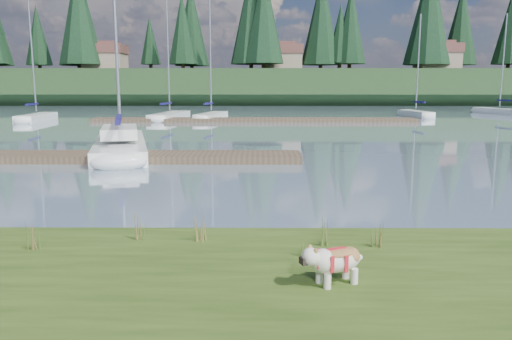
{
  "coord_description": "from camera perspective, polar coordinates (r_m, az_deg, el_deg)",
  "views": [
    {
      "loc": [
        2.39,
        -10.34,
        2.94
      ],
      "look_at": [
        2.33,
        -0.5,
        1.26
      ],
      "focal_mm": 35.0,
      "sensor_mm": 36.0,
      "label": 1
    }
  ],
  "objects": [
    {
      "name": "ground",
      "position": [
        40.52,
        -3.0,
        5.53
      ],
      "size": [
        200.0,
        200.0,
        0.0
      ],
      "primitive_type": "plane",
      "color": "#7E96AB",
      "rests_on": "ground"
    },
    {
      "name": "ridge",
      "position": [
        83.38,
        -1.27,
        9.4
      ],
      "size": [
        200.0,
        20.0,
        5.0
      ],
      "primitive_type": "cube",
      "color": "#1C3218",
      "rests_on": "ground"
    },
    {
      "name": "bulldog",
      "position": [
        6.72,
        9.07,
        -10.02
      ],
      "size": [
        0.91,
        0.61,
        0.54
      ],
      "rotation": [
        0.0,
        0.0,
        3.55
      ],
      "color": "silver",
      "rests_on": "bank"
    },
    {
      "name": "sailboat_main",
      "position": [
        23.57,
        -15.21,
        3.22
      ],
      "size": [
        4.53,
        10.46,
        14.64
      ],
      "rotation": [
        0.0,
        0.0,
        1.82
      ],
      "color": "white",
      "rests_on": "ground"
    },
    {
      "name": "dock_near",
      "position": [
        20.56,
        -17.73,
        1.44
      ],
      "size": [
        16.0,
        2.0,
        0.3
      ],
      "primitive_type": "cube",
      "color": "#4C3D2C",
      "rests_on": "ground"
    },
    {
      "name": "dock_far",
      "position": [
        40.44,
        -0.16,
        5.75
      ],
      "size": [
        26.0,
        2.2,
        0.3
      ],
      "primitive_type": "cube",
      "color": "#4C3D2C",
      "rests_on": "ground"
    },
    {
      "name": "sailboat_bg_0",
      "position": [
        45.9,
        -23.51,
        5.63
      ],
      "size": [
        1.97,
        7.27,
        10.5
      ],
      "rotation": [
        0.0,
        0.0,
        1.65
      ],
      "color": "white",
      "rests_on": "ground"
    },
    {
      "name": "sailboat_bg_1",
      "position": [
        44.72,
        -9.54,
        6.22
      ],
      "size": [
        2.61,
        8.65,
        12.65
      ],
      "rotation": [
        0.0,
        0.0,
        1.46
      ],
      "color": "white",
      "rests_on": "ground"
    },
    {
      "name": "sailboat_bg_2",
      "position": [
        43.8,
        -4.91,
        6.25
      ],
      "size": [
        2.62,
        7.15,
        10.64
      ],
      "rotation": [
        0.0,
        0.0,
        1.39
      ],
      "color": "white",
      "rests_on": "ground"
    },
    {
      "name": "sailboat_bg_4",
      "position": [
        49.39,
        17.52,
        6.23
      ],
      "size": [
        1.94,
        6.32,
        9.38
      ],
      "rotation": [
        0.0,
        0.0,
        1.69
      ],
      "color": "white",
      "rests_on": "ground"
    },
    {
      "name": "sailboat_bg_5",
      "position": [
        57.5,
        25.63,
        6.15
      ],
      "size": [
        3.38,
        7.06,
        10.08
      ],
      "rotation": [
        0.0,
        0.0,
        1.87
      ],
      "color": "white",
      "rests_on": "ground"
    },
    {
      "name": "weed_0",
      "position": [
        8.73,
        -13.05,
        -6.05
      ],
      "size": [
        0.17,
        0.14,
        0.61
      ],
      "color": "#475B23",
      "rests_on": "bank"
    },
    {
      "name": "weed_1",
      "position": [
        8.48,
        -6.25,
        -6.53
      ],
      "size": [
        0.17,
        0.14,
        0.55
      ],
      "color": "#475B23",
      "rests_on": "bank"
    },
    {
      "name": "weed_2",
      "position": [
        8.31,
        8.1,
        -6.93
      ],
      "size": [
        0.17,
        0.14,
        0.54
      ],
      "color": "#475B23",
      "rests_on": "bank"
    },
    {
      "name": "weed_3",
      "position": [
        8.73,
        -24.28,
        -6.56
      ],
      "size": [
        0.17,
        0.14,
        0.65
      ],
      "color": "#475B23",
      "rests_on": "bank"
    },
    {
      "name": "weed_4",
      "position": [
        7.77,
        5.97,
        -8.39
      ],
      "size": [
        0.17,
        0.14,
        0.43
      ],
      "color": "#475B23",
      "rests_on": "bank"
    },
    {
      "name": "weed_5",
      "position": [
        8.31,
        13.71,
        -7.19
      ],
      "size": [
        0.17,
        0.14,
        0.51
      ],
      "color": "#475B23",
      "rests_on": "bank"
    },
    {
      "name": "mud_lip",
      "position": [
        9.51,
        -14.35,
        -8.18
      ],
      "size": [
        60.0,
        0.5,
        0.14
      ],
      "primitive_type": "cube",
      "color": "#33281C",
      "rests_on": "ground"
    },
    {
      "name": "conifer_2",
      "position": [
        83.67,
        -19.55,
        16.44
      ],
      "size": [
        6.6,
        6.6,
        16.05
      ],
      "color": "#382619",
      "rests_on": "ridge"
    },
    {
      "name": "conifer_3",
      "position": [
        83.73,
        -8.43,
        15.63
      ],
      "size": [
        4.84,
        4.84,
        12.25
      ],
      "color": "#382619",
      "rests_on": "ridge"
    },
    {
      "name": "conifer_4",
      "position": [
        77.02,
        0.88,
        17.27
      ],
      "size": [
        6.16,
        6.16,
        15.1
      ],
      "color": "#382619",
      "rests_on": "ridge"
    },
    {
      "name": "conifer_5",
      "position": [
        81.71,
        9.61,
        15.11
      ],
      "size": [
        3.96,
        3.96,
        10.35
      ],
      "color": "#382619",
      "rests_on": "ridge"
    },
    {
      "name": "conifer_6",
      "position": [
        83.16,
        19.18,
        16.82
      ],
      "size": [
        7.04,
        7.04,
        17.0
      ],
      "color": "#382619",
      "rests_on": "ridge"
    },
    {
      "name": "conifer_7",
      "position": [
        90.94,
        27.14,
        14.5
      ],
      "size": [
        5.28,
        5.28,
        13.2
      ],
      "color": "#382619",
      "rests_on": "ridge"
    },
    {
      "name": "house_0",
      "position": [
        84.08,
        -16.87,
        12.27
      ],
      "size": [
        6.3,
        5.3,
        4.65
      ],
      "color": "gray",
      "rests_on": "ridge"
    },
    {
      "name": "house_1",
      "position": [
        81.54,
        3.01,
        12.76
      ],
      "size": [
        6.3,
        5.3,
        4.65
      ],
      "color": "gray",
      "rests_on": "ridge"
    },
    {
      "name": "house_2",
      "position": [
        84.12,
        20.02,
        12.11
      ],
      "size": [
        6.3,
        5.3,
        4.65
      ],
      "color": "gray",
      "rests_on": "ridge"
    }
  ]
}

